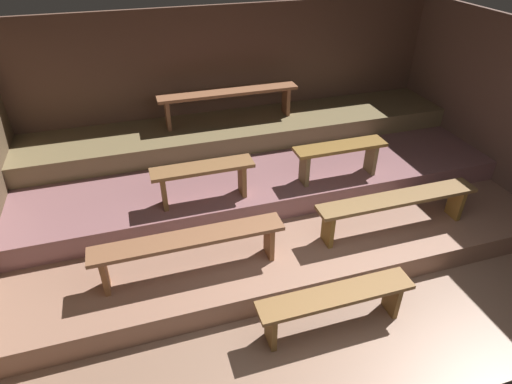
% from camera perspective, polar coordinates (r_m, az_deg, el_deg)
% --- Properties ---
extents(ground, '(6.82, 4.89, 0.08)m').
position_cam_1_polar(ground, '(5.32, 2.89, -5.77)').
color(ground, '#80614E').
extents(wall_back, '(6.82, 0.06, 2.27)m').
position_cam_1_polar(wall_back, '(6.48, -3.19, 13.76)').
color(wall_back, brown).
rests_on(wall_back, ground).
extents(wall_right, '(0.06, 4.89, 2.27)m').
position_cam_1_polar(wall_right, '(6.32, 30.48, 8.60)').
color(wall_right, brown).
rests_on(wall_right, ground).
extents(platform_lower, '(6.02, 3.20, 0.27)m').
position_cam_1_polar(platform_lower, '(5.54, 1.39, -1.59)').
color(platform_lower, '#8A6451').
rests_on(platform_lower, ground).
extents(platform_middle, '(6.02, 2.14, 0.27)m').
position_cam_1_polar(platform_middle, '(5.82, -0.23, 3.46)').
color(platform_middle, '#82575A').
rests_on(platform_middle, platform_lower).
extents(platform_upper, '(6.02, 0.97, 0.27)m').
position_cam_1_polar(platform_upper, '(6.20, -1.84, 8.21)').
color(platform_upper, olive).
rests_on(platform_upper, platform_middle).
extents(bench_floor_center, '(1.48, 0.27, 0.44)m').
position_cam_1_polar(bench_floor_center, '(4.09, 10.51, -14.03)').
color(bench_floor_center, brown).
rests_on(bench_floor_center, ground).
extents(bench_lower_left, '(1.87, 0.27, 0.44)m').
position_cam_1_polar(bench_lower_left, '(4.21, -8.86, -6.81)').
color(bench_lower_left, brown).
rests_on(bench_lower_left, platform_lower).
extents(bench_lower_right, '(1.87, 0.27, 0.44)m').
position_cam_1_polar(bench_lower_right, '(4.95, 18.24, -1.42)').
color(bench_lower_right, brown).
rests_on(bench_lower_right, platform_lower).
extents(bench_middle_left, '(1.13, 0.27, 0.44)m').
position_cam_1_polar(bench_middle_left, '(4.77, -7.06, 2.29)').
color(bench_middle_left, brown).
rests_on(bench_middle_left, platform_middle).
extents(bench_middle_right, '(1.13, 0.27, 0.44)m').
position_cam_1_polar(bench_middle_right, '(5.26, 11.04, 5.06)').
color(bench_middle_right, brown).
rests_on(bench_middle_right, platform_middle).
extents(bench_upper_center, '(1.94, 0.27, 0.44)m').
position_cam_1_polar(bench_upper_center, '(6.04, -3.67, 12.56)').
color(bench_upper_center, brown).
rests_on(bench_upper_center, platform_upper).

